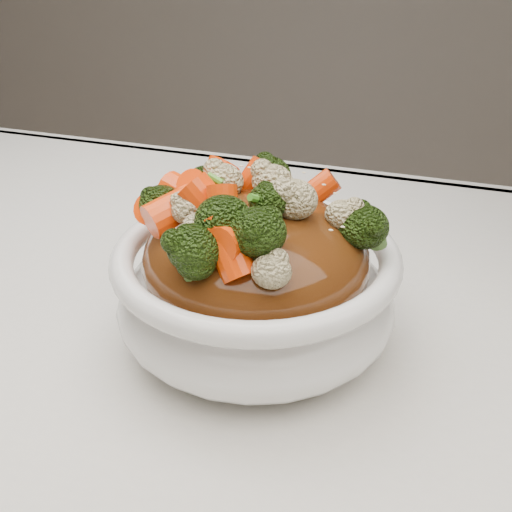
% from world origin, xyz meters
% --- Properties ---
extents(tablecloth, '(1.20, 0.80, 0.04)m').
position_xyz_m(tablecloth, '(0.00, 0.00, 0.73)').
color(tablecloth, silver).
rests_on(tablecloth, dining_table).
extents(bowl, '(0.21, 0.21, 0.08)m').
position_xyz_m(bowl, '(0.03, 0.04, 0.79)').
color(bowl, white).
rests_on(bowl, tablecloth).
extents(sauce_base, '(0.17, 0.17, 0.09)m').
position_xyz_m(sauce_base, '(0.03, 0.04, 0.82)').
color(sauce_base, '#4B250D').
rests_on(sauce_base, bowl).
extents(carrots, '(0.17, 0.17, 0.05)m').
position_xyz_m(carrots, '(0.03, 0.04, 0.87)').
color(carrots, '#FF4408').
rests_on(carrots, sauce_base).
extents(broccoli, '(0.17, 0.17, 0.04)m').
position_xyz_m(broccoli, '(0.03, 0.04, 0.87)').
color(broccoli, black).
rests_on(broccoli, sauce_base).
extents(cauliflower, '(0.17, 0.17, 0.03)m').
position_xyz_m(cauliflower, '(0.03, 0.04, 0.87)').
color(cauliflower, beige).
rests_on(cauliflower, sauce_base).
extents(scallions, '(0.13, 0.13, 0.02)m').
position_xyz_m(scallions, '(0.03, 0.04, 0.87)').
color(scallions, '#439021').
rests_on(scallions, sauce_base).
extents(sesame_seeds, '(0.15, 0.15, 0.01)m').
position_xyz_m(sesame_seeds, '(0.03, 0.04, 0.87)').
color(sesame_seeds, beige).
rests_on(sesame_seeds, sauce_base).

